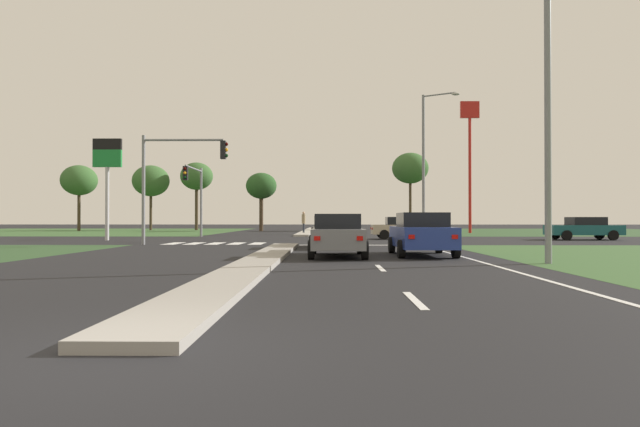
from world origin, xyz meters
TOP-DOWN VIEW (x-y plane):
  - ground_plane at (0.00, 30.00)m, footprint 200.00×200.00m
  - grass_verge_far_left at (-25.50, 54.50)m, footprint 35.00×35.00m
  - grass_verge_far_right at (25.50, 54.50)m, footprint 35.00×35.00m
  - median_island_near at (0.00, 11.00)m, footprint 1.20×22.00m
  - median_island_far at (0.00, 55.00)m, footprint 1.20×36.00m
  - lane_dash_near at (3.50, 3.75)m, footprint 0.14×2.00m
  - lane_dash_second at (3.50, 9.75)m, footprint 0.14×2.00m
  - lane_dash_third at (3.50, 15.75)m, footprint 0.14×2.00m
  - edge_line_right at (6.85, 12.00)m, footprint 0.14×24.00m
  - stop_bar_near at (3.80, 23.00)m, footprint 6.40×0.50m
  - crosswalk_bar_near at (-6.40, 24.80)m, footprint 0.70×2.80m
  - crosswalk_bar_second at (-5.25, 24.80)m, footprint 0.70×2.80m
  - crosswalk_bar_third at (-4.10, 24.80)m, footprint 0.70×2.80m
  - crosswalk_bar_fourth at (-2.95, 24.80)m, footprint 0.70×2.80m
  - crosswalk_bar_fifth at (-1.80, 24.80)m, footprint 0.70×2.80m
  - car_beige_near at (7.06, 31.82)m, footprint 4.20×1.98m
  - car_black_second at (2.25, 20.68)m, footprint 2.04×4.58m
  - car_grey_third at (2.40, 14.39)m, footprint 2.01×4.47m
  - car_teal_fourth at (18.65, 30.63)m, footprint 4.60×2.00m
  - car_blue_fifth at (5.52, 15.03)m, footprint 2.08×4.61m
  - traffic_signal_far_left at (-7.60, 34.71)m, footprint 0.32×5.02m
  - traffic_signal_near_left at (-5.99, 23.40)m, footprint 4.54×0.32m
  - street_lamp_near at (8.60, 11.44)m, footprint 1.80×1.16m
  - street_lamp_second at (8.90, 33.02)m, footprint 2.35×1.43m
  - pedestrian_at_median at (-0.10, 43.98)m, footprint 0.34×0.34m
  - fastfood_pole_sign at (15.74, 48.01)m, footprint 1.80×0.40m
  - fuel_price_totem at (-11.91, 29.38)m, footprint 1.80×0.24m
  - treeline_near at (-26.11, 56.77)m, footprint 4.01×4.01m
  - treeline_second at (-19.30, 60.98)m, footprint 4.40×4.40m
  - treeline_third at (-13.82, 61.21)m, footprint 3.90×3.90m
  - treeline_fourth at (-5.39, 56.35)m, footprint 3.43×3.43m
  - treeline_fifth at (11.77, 59.84)m, footprint 4.27×4.27m

SIDE VIEW (x-z plane):
  - ground_plane at x=0.00m, z-range 0.00..0.00m
  - grass_verge_far_left at x=-25.50m, z-range 0.00..0.01m
  - grass_verge_far_right at x=25.50m, z-range 0.00..0.01m
  - lane_dash_near at x=3.50m, z-range 0.00..0.01m
  - lane_dash_second at x=3.50m, z-range 0.00..0.01m
  - lane_dash_third at x=3.50m, z-range 0.00..0.01m
  - edge_line_right at x=6.85m, z-range 0.00..0.01m
  - stop_bar_near at x=3.80m, z-range 0.00..0.01m
  - crosswalk_bar_near at x=-6.40m, z-range 0.00..0.01m
  - crosswalk_bar_second at x=-5.25m, z-range 0.00..0.01m
  - crosswalk_bar_third at x=-4.10m, z-range 0.00..0.01m
  - crosswalk_bar_fourth at x=-2.95m, z-range 0.00..0.01m
  - crosswalk_bar_fifth at x=-1.80m, z-range 0.00..0.01m
  - median_island_near at x=0.00m, z-range 0.00..0.14m
  - median_island_far at x=0.00m, z-range 0.00..0.14m
  - car_teal_fourth at x=18.65m, z-range 0.02..1.49m
  - car_beige_near at x=7.06m, z-range 0.02..1.50m
  - car_black_second at x=2.25m, z-range 0.02..1.52m
  - car_grey_third at x=2.40m, z-range 0.02..1.54m
  - car_blue_fifth at x=5.52m, z-range 0.02..1.60m
  - pedestrian_at_median at x=-0.10m, z-range 0.35..2.22m
  - traffic_signal_far_left at x=-7.60m, z-range 1.03..6.26m
  - traffic_signal_near_left at x=-5.99m, z-range 1.07..6.81m
  - fuel_price_totem at x=-11.91m, z-range 1.50..7.93m
  - treeline_fourth at x=-5.39m, z-range 1.74..8.26m
  - street_lamp_second at x=8.90m, z-range 0.58..10.57m
  - treeline_near at x=-26.11m, z-range 1.98..9.42m
  - street_lamp_near at x=8.60m, z-range 0.53..11.25m
  - treeline_second at x=-19.30m, z-range 2.02..9.84m
  - treeline_third at x=-13.82m, z-range 2.38..10.56m
  - treeline_fifth at x=11.77m, z-range 2.73..11.88m
  - fastfood_pole_sign at x=15.74m, z-range 2.82..15.51m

